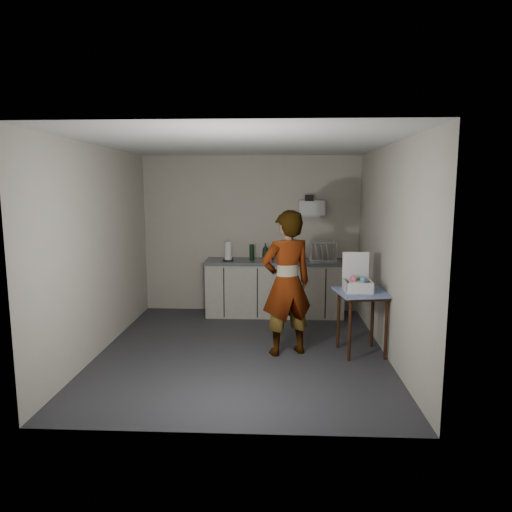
{
  "coord_description": "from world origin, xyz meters",
  "views": [
    {
      "loc": [
        0.43,
        -5.6,
        2.08
      ],
      "look_at": [
        0.15,
        0.45,
        1.17
      ],
      "focal_mm": 32.0,
      "sensor_mm": 36.0,
      "label": 1
    }
  ],
  "objects_px": {
    "side_table": "(362,299)",
    "standing_man": "(287,283)",
    "paper_towel": "(228,252)",
    "soap_bottle": "(265,252)",
    "soda_can": "(271,256)",
    "dish_rack": "(322,256)",
    "bakery_box": "(357,283)",
    "kitchen_counter": "(275,289)",
    "dark_bottle": "(252,252)"
  },
  "relations": [
    {
      "from": "dish_rack",
      "to": "side_table",
      "type": "bearing_deg",
      "value": -79.51
    },
    {
      "from": "standing_man",
      "to": "bakery_box",
      "type": "relative_size",
      "value": 3.87
    },
    {
      "from": "dish_rack",
      "to": "bakery_box",
      "type": "distance_m",
      "value": 1.78
    },
    {
      "from": "side_table",
      "to": "soda_can",
      "type": "xyz_separation_m",
      "value": [
        -1.16,
        1.73,
        0.28
      ]
    },
    {
      "from": "kitchen_counter",
      "to": "soap_bottle",
      "type": "relative_size",
      "value": 8.13
    },
    {
      "from": "kitchen_counter",
      "to": "side_table",
      "type": "relative_size",
      "value": 2.79
    },
    {
      "from": "soda_can",
      "to": "bakery_box",
      "type": "relative_size",
      "value": 0.29
    },
    {
      "from": "kitchen_counter",
      "to": "bakery_box",
      "type": "height_order",
      "value": "bakery_box"
    },
    {
      "from": "kitchen_counter",
      "to": "dish_rack",
      "type": "bearing_deg",
      "value": 4.19
    },
    {
      "from": "side_table",
      "to": "bakery_box",
      "type": "height_order",
      "value": "bakery_box"
    },
    {
      "from": "side_table",
      "to": "dark_bottle",
      "type": "xyz_separation_m",
      "value": [
        -1.47,
        1.71,
        0.34
      ]
    },
    {
      "from": "side_table",
      "to": "soda_can",
      "type": "bearing_deg",
      "value": 114.49
    },
    {
      "from": "kitchen_counter",
      "to": "bakery_box",
      "type": "distance_m",
      "value": 2.05
    },
    {
      "from": "dish_rack",
      "to": "bakery_box",
      "type": "relative_size",
      "value": 0.94
    },
    {
      "from": "kitchen_counter",
      "to": "soda_can",
      "type": "bearing_deg",
      "value": 171.15
    },
    {
      "from": "soda_can",
      "to": "dark_bottle",
      "type": "distance_m",
      "value": 0.32
    },
    {
      "from": "paper_towel",
      "to": "soda_can",
      "type": "bearing_deg",
      "value": 6.21
    },
    {
      "from": "standing_man",
      "to": "dark_bottle",
      "type": "bearing_deg",
      "value": -95.29
    },
    {
      "from": "soda_can",
      "to": "dark_bottle",
      "type": "bearing_deg",
      "value": -175.26
    },
    {
      "from": "dish_rack",
      "to": "soap_bottle",
      "type": "bearing_deg",
      "value": -176.64
    },
    {
      "from": "soap_bottle",
      "to": "dark_bottle",
      "type": "distance_m",
      "value": 0.22
    },
    {
      "from": "soda_can",
      "to": "kitchen_counter",
      "type": "bearing_deg",
      "value": -8.85
    },
    {
      "from": "paper_towel",
      "to": "bakery_box",
      "type": "xyz_separation_m",
      "value": [
        1.78,
        -1.64,
        -0.15
      ]
    },
    {
      "from": "soap_bottle",
      "to": "soda_can",
      "type": "relative_size",
      "value": 2.0
    },
    {
      "from": "paper_towel",
      "to": "dish_rack",
      "type": "height_order",
      "value": "paper_towel"
    },
    {
      "from": "bakery_box",
      "to": "soda_can",
      "type": "bearing_deg",
      "value": 121.48
    },
    {
      "from": "standing_man",
      "to": "dish_rack",
      "type": "height_order",
      "value": "standing_man"
    },
    {
      "from": "bakery_box",
      "to": "standing_man",
      "type": "bearing_deg",
      "value": -177.13
    },
    {
      "from": "soda_can",
      "to": "paper_towel",
      "type": "xyz_separation_m",
      "value": [
        -0.69,
        -0.08,
        0.08
      ]
    },
    {
      "from": "soap_bottle",
      "to": "bakery_box",
      "type": "relative_size",
      "value": 0.59
    },
    {
      "from": "kitchen_counter",
      "to": "soda_can",
      "type": "relative_size",
      "value": 16.29
    },
    {
      "from": "soap_bottle",
      "to": "kitchen_counter",
      "type": "bearing_deg",
      "value": -0.76
    },
    {
      "from": "side_table",
      "to": "standing_man",
      "type": "xyz_separation_m",
      "value": [
        -0.94,
        -0.04,
        0.2
      ]
    },
    {
      "from": "standing_man",
      "to": "bakery_box",
      "type": "height_order",
      "value": "standing_man"
    },
    {
      "from": "standing_man",
      "to": "dish_rack",
      "type": "xyz_separation_m",
      "value": [
        0.61,
        1.82,
        0.08
      ]
    },
    {
      "from": "soda_can",
      "to": "side_table",
      "type": "bearing_deg",
      "value": -56.21
    },
    {
      "from": "kitchen_counter",
      "to": "paper_towel",
      "type": "bearing_deg",
      "value": -174.99
    },
    {
      "from": "side_table",
      "to": "soda_can",
      "type": "height_order",
      "value": "soda_can"
    },
    {
      "from": "paper_towel",
      "to": "soap_bottle",
      "type": "bearing_deg",
      "value": 6.48
    },
    {
      "from": "side_table",
      "to": "paper_towel",
      "type": "relative_size",
      "value": 2.6
    },
    {
      "from": "paper_towel",
      "to": "dish_rack",
      "type": "distance_m",
      "value": 1.53
    },
    {
      "from": "side_table",
      "to": "dish_rack",
      "type": "height_order",
      "value": "dish_rack"
    },
    {
      "from": "soda_can",
      "to": "standing_man",
      "type": "bearing_deg",
      "value": -83.05
    },
    {
      "from": "paper_towel",
      "to": "standing_man",
      "type": "bearing_deg",
      "value": -61.92
    },
    {
      "from": "side_table",
      "to": "soap_bottle",
      "type": "relative_size",
      "value": 2.92
    },
    {
      "from": "bakery_box",
      "to": "side_table",
      "type": "bearing_deg",
      "value": -15.71
    },
    {
      "from": "dark_bottle",
      "to": "bakery_box",
      "type": "xyz_separation_m",
      "value": [
        1.41,
        -1.69,
        -0.13
      ]
    },
    {
      "from": "side_table",
      "to": "standing_man",
      "type": "bearing_deg",
      "value": 173.27
    },
    {
      "from": "paper_towel",
      "to": "dark_bottle",
      "type": "bearing_deg",
      "value": 7.44
    },
    {
      "from": "kitchen_counter",
      "to": "soap_bottle",
      "type": "distance_m",
      "value": 0.64
    }
  ]
}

